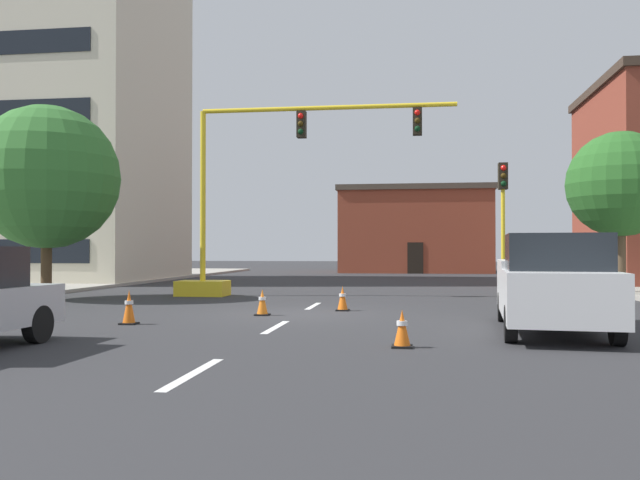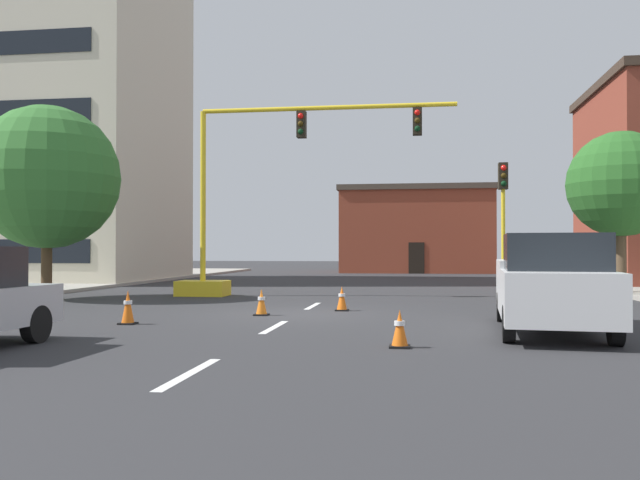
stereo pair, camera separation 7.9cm
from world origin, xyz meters
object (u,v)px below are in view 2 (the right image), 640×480
at_px(traffic_light_pole_right, 503,198).
at_px(traffic_cone_roadside_a, 128,307).
at_px(tree_left_near, 47,177).
at_px(traffic_cone_roadside_b, 261,302).
at_px(traffic_cone_roadside_d, 400,329).
at_px(pickup_truck_white, 551,285).
at_px(traffic_cone_roadside_c, 342,299).
at_px(traffic_signal_gantry, 239,233).
at_px(tree_right_mid, 621,184).

bearing_deg(traffic_light_pole_right, traffic_cone_roadside_a, -132.95).
bearing_deg(tree_left_near, traffic_cone_roadside_a, -48.86).
xyz_separation_m(traffic_cone_roadside_b, traffic_cone_roadside_d, (3.64, -5.18, -0.01)).
distance_m(tree_left_near, traffic_cone_roadside_b, 10.35).
relative_size(pickup_truck_white, traffic_cone_roadside_c, 8.19).
xyz_separation_m(traffic_signal_gantry, pickup_truck_white, (9.08, -9.44, -1.33)).
bearing_deg(traffic_cone_roadside_a, traffic_light_pole_right, 47.05).
relative_size(tree_right_mid, traffic_cone_roadside_a, 7.83).
xyz_separation_m(tree_right_mid, traffic_cone_roadside_c, (-9.51, -7.58, -3.76)).
bearing_deg(traffic_light_pole_right, traffic_cone_roadside_c, -129.24).
distance_m(pickup_truck_white, traffic_cone_roadside_d, 3.99).
xyz_separation_m(tree_left_near, traffic_cone_roadside_c, (10.43, -2.89, -3.82)).
bearing_deg(traffic_cone_roadside_d, traffic_cone_roadside_b, 125.12).
distance_m(tree_right_mid, traffic_cone_roadside_d, 16.72).
bearing_deg(traffic_cone_roadside_c, tree_left_near, 164.51).
relative_size(pickup_truck_white, traffic_cone_roadside_b, 8.25).
relative_size(traffic_signal_gantry, traffic_cone_roadside_d, 15.36).
xyz_separation_m(pickup_truck_white, traffic_cone_roadside_a, (-9.16, 0.20, -0.60)).
bearing_deg(tree_right_mid, traffic_cone_roadside_d, -118.48).
relative_size(traffic_light_pole_right, traffic_cone_roadside_b, 7.12).
distance_m(traffic_cone_roadside_a, traffic_cone_roadside_c, 5.95).
bearing_deg(tree_right_mid, traffic_light_pole_right, -163.46).
height_order(traffic_signal_gantry, traffic_light_pole_right, traffic_signal_gantry).
height_order(traffic_cone_roadside_a, traffic_cone_roadside_d, traffic_cone_roadside_a).
bearing_deg(traffic_light_pole_right, pickup_truck_white, -92.15).
bearing_deg(pickup_truck_white, traffic_cone_roadside_d, -139.53).
xyz_separation_m(traffic_light_pole_right, traffic_cone_roadside_d, (-3.39, -13.02, -3.21)).
bearing_deg(traffic_cone_roadside_b, traffic_signal_gantry, 109.74).
distance_m(tree_left_near, traffic_cone_roadside_d, 15.99).
relative_size(tree_right_mid, traffic_cone_roadside_b, 8.98).
relative_size(tree_right_mid, pickup_truck_white, 1.09).
bearing_deg(traffic_signal_gantry, traffic_cone_roadside_b, -70.26).
bearing_deg(traffic_cone_roadside_b, traffic_light_pole_right, 48.12).
bearing_deg(traffic_cone_roadside_c, pickup_truck_white, -41.50).
distance_m(traffic_light_pole_right, traffic_cone_roadside_c, 8.71).
bearing_deg(traffic_cone_roadside_b, traffic_cone_roadside_d, -54.88).
height_order(tree_right_mid, traffic_cone_roadside_c, tree_right_mid).
relative_size(tree_left_near, traffic_cone_roadside_d, 10.09).
height_order(traffic_light_pole_right, tree_left_near, tree_left_near).
bearing_deg(traffic_cone_roadside_a, traffic_cone_roadside_c, 41.99).
height_order(traffic_cone_roadside_b, traffic_cone_roadside_c, traffic_cone_roadside_c).
distance_m(traffic_signal_gantry, traffic_cone_roadside_b, 7.50).
bearing_deg(tree_left_near, traffic_cone_roadside_d, -38.36).
xyz_separation_m(tree_left_near, traffic_cone_roadside_b, (8.53, -4.46, -3.82)).
bearing_deg(traffic_cone_roadside_d, pickup_truck_white, 40.47).
height_order(traffic_cone_roadside_b, traffic_cone_roadside_d, traffic_cone_roadside_b).
xyz_separation_m(traffic_light_pole_right, pickup_truck_white, (-0.39, -10.46, -2.55)).
bearing_deg(traffic_signal_gantry, tree_left_near, -158.84).
bearing_deg(traffic_cone_roadside_c, traffic_cone_roadside_d, -75.53).
distance_m(tree_left_near, traffic_cone_roadside_a, 9.88).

